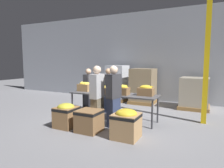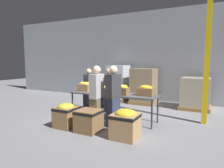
{
  "view_description": "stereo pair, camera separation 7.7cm",
  "coord_description": "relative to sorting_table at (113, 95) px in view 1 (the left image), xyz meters",
  "views": [
    {
      "loc": [
        2.62,
        -5.36,
        1.78
      ],
      "look_at": [
        -0.01,
        -0.04,
        1.1
      ],
      "focal_mm": 32.0,
      "sensor_mm": 36.0,
      "label": 1
    },
    {
      "loc": [
        2.68,
        -5.33,
        1.78
      ],
      "look_at": [
        -0.01,
        -0.04,
        1.1
      ],
      "focal_mm": 32.0,
      "sensor_mm": 36.0,
      "label": 2
    }
  ],
  "objects": [
    {
      "name": "donation_bin_0",
      "position": [
        -0.82,
        -1.2,
        -0.41
      ],
      "size": [
        0.54,
        0.54,
        0.66
      ],
      "color": "olive",
      "rests_on": "ground_plane"
    },
    {
      "name": "banana_box_0",
      "position": [
        -1.06,
        0.05,
        0.21
      ],
      "size": [
        0.41,
        0.3,
        0.31
      ],
      "color": "#A37A4C",
      "rests_on": "sorting_table"
    },
    {
      "name": "donation_bin_2",
      "position": [
        0.93,
        -1.2,
        -0.39
      ],
      "size": [
        0.59,
        0.59,
        0.69
      ],
      "color": "tan",
      "rests_on": "ground_plane"
    },
    {
      "name": "volunteer_0",
      "position": [
        -0.11,
        -0.76,
        0.07
      ],
      "size": [
        0.23,
        0.45,
        1.66
      ],
      "rotation": [
        0.0,
        0.0,
        1.58
      ],
      "color": "#6B604C",
      "rests_on": "ground_plane"
    },
    {
      "name": "pallet_stack_0",
      "position": [
        2.12,
        2.64,
        -0.18
      ],
      "size": [
        1.09,
        1.09,
        1.18
      ],
      "color": "olive",
      "rests_on": "ground_plane"
    },
    {
      "name": "banana_box_1",
      "position": [
        -0.29,
        -0.07,
        0.18
      ],
      "size": [
        0.41,
        0.33,
        0.25
      ],
      "color": "tan",
      "rests_on": "sorting_table"
    },
    {
      "name": "volunteer_3",
      "position": [
        -1.31,
        0.67,
        0.0
      ],
      "size": [
        0.21,
        0.41,
        1.52
      ],
      "rotation": [
        0.0,
        0.0,
        -1.55
      ],
      "color": "black",
      "rests_on": "ground_plane"
    },
    {
      "name": "banana_box_2",
      "position": [
        0.32,
        -0.08,
        0.2
      ],
      "size": [
        0.43,
        0.33,
        0.3
      ],
      "color": "olive",
      "rests_on": "sorting_table"
    },
    {
      "name": "donation_bin_1",
      "position": [
        -0.08,
        -1.2,
        -0.45
      ],
      "size": [
        0.58,
        0.58,
        0.55
      ],
      "color": "olive",
      "rests_on": "ground_plane"
    },
    {
      "name": "volunteer_1",
      "position": [
        0.3,
        -0.57,
        0.07
      ],
      "size": [
        0.29,
        0.48,
        1.66
      ],
      "rotation": [
        0.0,
        0.0,
        1.41
      ],
      "color": "#2D3856",
      "rests_on": "ground_plane"
    },
    {
      "name": "volunteer_2",
      "position": [
        -0.55,
        0.77,
        0.01
      ],
      "size": [
        0.26,
        0.43,
        1.54
      ],
      "rotation": [
        0.0,
        0.0,
        -1.7
      ],
      "color": "#2D3856",
      "rests_on": "ground_plane"
    },
    {
      "name": "pallet_stack_1",
      "position": [
        0.08,
        2.74,
        -0.03
      ],
      "size": [
        1.04,
        1.04,
        1.47
      ],
      "color": "olive",
      "rests_on": "ground_plane"
    },
    {
      "name": "support_pillar",
      "position": [
        2.51,
        0.84,
        1.25
      ],
      "size": [
        0.14,
        0.14,
        4.0
      ],
      "color": "yellow",
      "rests_on": "ground_plane"
    },
    {
      "name": "ground_plane",
      "position": [
        0.0,
        0.0,
        -0.75
      ],
      "size": [
        30.0,
        30.0,
        0.0
      ],
      "primitive_type": "plane",
      "color": "gray"
    },
    {
      "name": "sorting_table",
      "position": [
        0.0,
        0.0,
        0.0
      ],
      "size": [
        2.72,
        0.74,
        0.81
      ],
      "color": "#4C4C51",
      "rests_on": "ground_plane"
    },
    {
      "name": "pallet_stack_2",
      "position": [
        -1.14,
        2.78,
        0.03
      ],
      "size": [
        0.91,
        0.91,
        1.6
      ],
      "color": "olive",
      "rests_on": "ground_plane"
    },
    {
      "name": "wall_back",
      "position": [
        0.0,
        3.52,
        1.25
      ],
      "size": [
        16.0,
        0.08,
        4.0
      ],
      "color": "#9399A3",
      "rests_on": "ground_plane"
    },
    {
      "name": "banana_box_3",
      "position": [
        1.0,
        0.09,
        0.21
      ],
      "size": [
        0.44,
        0.3,
        0.3
      ],
      "color": "olive",
      "rests_on": "sorting_table"
    }
  ]
}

